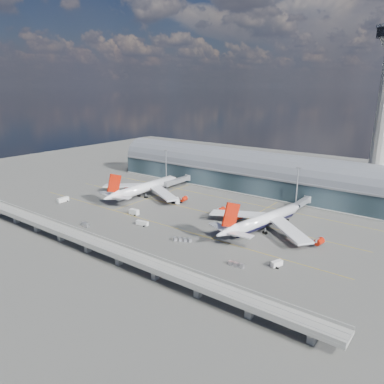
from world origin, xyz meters
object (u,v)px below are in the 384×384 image
Objects in this scene: service_truck_0 at (63,200)px; service_truck_4 at (281,212)px; service_truck_1 at (134,212)px; floodlight_mast_left at (166,166)px; floodlight_mast_right at (297,188)px; cargo_train_1 at (182,240)px; cargo_train_2 at (236,265)px; airliner_right at (263,221)px; control_tower at (383,121)px; service_truck_2 at (142,223)px; service_truck_3 at (277,264)px; cargo_train_0 at (85,225)px; service_truck_5 at (177,201)px; airliner_left at (144,188)px.

service_truck_0 is 133.37m from service_truck_4.
floodlight_mast_left is at bearing 22.04° from service_truck_1.
floodlight_mast_right reaches higher than cargo_train_1.
cargo_train_2 is at bearing -82.85° from service_truck_4.
service_truck_0 is (-121.68, -31.99, -3.88)m from airliner_right.
service_truck_4 is at bearing -7.14° from floodlight_mast_left.
cargo_train_2 is at bearing -76.39° from cargo_train_1.
service_truck_0 is (-21.93, -73.22, -12.07)m from floodlight_mast_left.
control_tower is 14.03× the size of service_truck_0.
service_truck_4 is at bearing 106.37° from airliner_right.
service_truck_2 is at bearing -57.43° from floodlight_mast_left.
service_truck_3 is 99.89m from cargo_train_0.
service_truck_0 is 68.19m from service_truck_2.
service_truck_5 is 0.70× the size of cargo_train_1.
airliner_right is (-35.25, -69.24, -46.20)m from control_tower.
floodlight_mast_right reaches higher than cargo_train_0.
floodlight_mast_right reaches higher than service_truck_5.
airliner_left is at bearing -174.52° from airliner_right.
service_truck_5 is at bearing 2.73° from airliner_left.
airliner_right is at bearing -63.50° from cargo_train_0.
service_truck_3 is (-12.91, -100.89, -50.37)m from control_tower.
floodlight_mast_right is 3.58× the size of cargo_train_2.
airliner_left is 12.50× the size of service_truck_3.
service_truck_0 is at bearing 113.22° from cargo_train_1.
service_truck_4 is 0.73× the size of service_truck_5.
service_truck_3 is (75.84, -0.47, -0.02)m from service_truck_2.
cargo_train_1 is at bearing -114.24° from airliner_right.
service_truck_5 is (5.23, 31.57, -0.07)m from service_truck_1.
service_truck_2 is (-53.75, -72.42, -12.34)m from floodlight_mast_right.
service_truck_3 is at bearing -21.10° from airliner_left.
service_truck_0 is 1.59× the size of service_truck_4.
control_tower is 16.23× the size of service_truck_5.
floodlight_mast_left and floodlight_mast_right have the same top height.
airliner_left is 90.14m from airliner_right.
floodlight_mast_right reaches higher than service_truck_3.
control_tower is 14.36× the size of cargo_train_2.
service_truck_4 is at bearing 12.62° from cargo_train_2.
service_truck_5 is at bearing -148.88° from control_tower.
service_truck_4 is (-3.14, 29.13, -4.11)m from airliner_right.
cargo_train_1 is 33.80m from cargo_train_2.
control_tower is 193.34m from service_truck_0.
control_tower is 146.78m from airliner_left.
cargo_train_0 is at bearing -129.69° from floodlight_mast_right.
airliner_left is 9.73× the size of service_truck_2.
service_truck_5 is 1.10× the size of cargo_train_0.
airliner_left is 26.69m from service_truck_5.
cargo_train_0 is 0.63× the size of cargo_train_1.
floodlight_mast_left is 3.50× the size of service_truck_0.
service_truck_4 is 0.80× the size of cargo_train_0.
service_truck_4 is (96.62, -12.11, -12.31)m from floodlight_mast_left.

